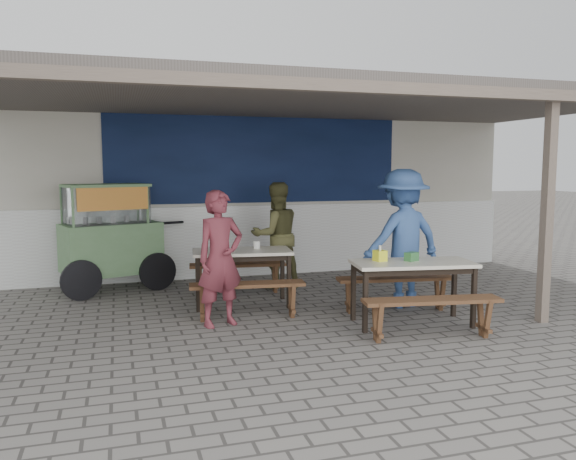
# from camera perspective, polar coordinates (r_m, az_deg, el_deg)

# --- Properties ---
(ground) EXTENTS (60.00, 60.00, 0.00)m
(ground) POSITION_cam_1_polar(r_m,az_deg,el_deg) (7.04, 4.51, -8.87)
(ground) COLOR slate
(ground) RESTS_ON ground
(back_wall) EXTENTS (9.00, 1.28, 3.50)m
(back_wall) POSITION_cam_1_polar(r_m,az_deg,el_deg) (10.20, -2.80, 5.68)
(back_wall) COLOR beige
(back_wall) RESTS_ON ground
(warung_roof) EXTENTS (9.00, 4.21, 2.81)m
(warung_roof) POSITION_cam_1_polar(r_m,az_deg,el_deg) (7.68, 2.30, 12.86)
(warung_roof) COLOR #524C46
(warung_roof) RESTS_ON ground
(table_left) EXTENTS (1.37, 0.81, 0.75)m
(table_left) POSITION_cam_1_polar(r_m,az_deg,el_deg) (7.52, -4.69, -2.67)
(table_left) COLOR silver
(table_left) RESTS_ON ground
(bench_left_street) EXTENTS (1.42, 0.45, 0.45)m
(bench_left_street) POSITION_cam_1_polar(r_m,az_deg,el_deg) (6.89, -4.14, -6.32)
(bench_left_street) COLOR brown
(bench_left_street) RESTS_ON ground
(bench_left_wall) EXTENTS (1.42, 0.45, 0.45)m
(bench_left_wall) POSITION_cam_1_polar(r_m,az_deg,el_deg) (8.27, -5.11, -4.18)
(bench_left_wall) COLOR brown
(bench_left_wall) RESTS_ON ground
(table_right) EXTENTS (1.49, 0.85, 0.75)m
(table_right) POSITION_cam_1_polar(r_m,az_deg,el_deg) (6.75, 12.55, -3.83)
(table_right) COLOR silver
(table_right) RESTS_ON ground
(bench_right_street) EXTENTS (1.53, 0.51, 0.45)m
(bench_right_street) POSITION_cam_1_polar(r_m,az_deg,el_deg) (6.28, 14.41, -7.75)
(bench_right_street) COLOR brown
(bench_right_street) RESTS_ON ground
(bench_right_wall) EXTENTS (1.53, 0.51, 0.45)m
(bench_right_wall) POSITION_cam_1_polar(r_m,az_deg,el_deg) (7.37, 10.85, -5.55)
(bench_right_wall) COLOR brown
(bench_right_wall) RESTS_ON ground
(vendor_cart) EXTENTS (1.89, 1.22, 1.60)m
(vendor_cart) POSITION_cam_1_polar(r_m,az_deg,el_deg) (8.75, -17.63, -0.32)
(vendor_cart) COLOR #628B5D
(vendor_cart) RESTS_ON ground
(patron_street_side) EXTENTS (0.67, 0.54, 1.59)m
(patron_street_side) POSITION_cam_1_polar(r_m,az_deg,el_deg) (6.58, -6.89, -2.88)
(patron_street_side) COLOR maroon
(patron_street_side) RESTS_ON ground
(patron_wall_side) EXTENTS (0.85, 0.69, 1.62)m
(patron_wall_side) POSITION_cam_1_polar(r_m,az_deg,el_deg) (8.61, -1.22, -0.52)
(patron_wall_side) COLOR brown
(patron_wall_side) RESTS_ON ground
(patron_right_table) EXTENTS (1.27, 0.85, 1.83)m
(patron_right_table) POSITION_cam_1_polar(r_m,az_deg,el_deg) (7.58, 11.53, -0.82)
(patron_right_table) COLOR #385B9B
(patron_right_table) RESTS_ON ground
(tissue_box) EXTENTS (0.15, 0.15, 0.13)m
(tissue_box) POSITION_cam_1_polar(r_m,az_deg,el_deg) (6.71, 9.32, -2.59)
(tissue_box) COLOR yellow
(tissue_box) RESTS_ON table_right
(donation_box) EXTENTS (0.18, 0.16, 0.10)m
(donation_box) POSITION_cam_1_polar(r_m,az_deg,el_deg) (6.79, 12.43, -2.65)
(donation_box) COLOR #327039
(donation_box) RESTS_ON table_right
(condiment_jar) EXTENTS (0.09, 0.09, 0.10)m
(condiment_jar) POSITION_cam_1_polar(r_m,az_deg,el_deg) (7.64, -3.20, -1.51)
(condiment_jar) COLOR white
(condiment_jar) RESTS_ON table_left
(condiment_bowl) EXTENTS (0.24, 0.24, 0.05)m
(condiment_bowl) POSITION_cam_1_polar(r_m,az_deg,el_deg) (7.49, -6.27, -1.88)
(condiment_bowl) COLOR white
(condiment_bowl) RESTS_ON table_left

